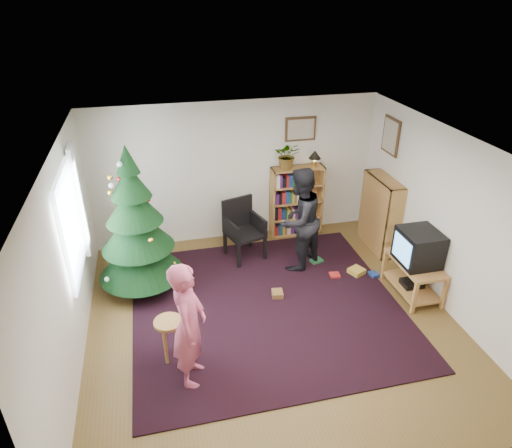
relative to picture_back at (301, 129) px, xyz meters
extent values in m
plane|color=brown|center=(-1.15, -2.48, -1.95)|extent=(5.00, 5.00, 0.00)
plane|color=white|center=(-1.15, -2.48, 0.55)|extent=(5.00, 5.00, 0.00)
cube|color=silver|center=(-1.15, 0.02, -0.70)|extent=(5.00, 0.02, 2.50)
cube|color=silver|center=(-1.15, -4.97, -0.70)|extent=(5.00, 0.02, 2.50)
cube|color=silver|center=(-3.65, -2.48, -0.70)|extent=(0.02, 5.00, 2.50)
cube|color=silver|center=(1.35, -2.48, -0.70)|extent=(0.02, 5.00, 2.50)
cube|color=black|center=(-1.15, -2.17, -1.94)|extent=(3.80, 3.60, 0.02)
cube|color=silver|center=(-3.62, -1.88, -0.45)|extent=(0.04, 1.20, 1.40)
cube|color=silver|center=(-3.58, -1.18, -0.45)|extent=(0.06, 0.35, 1.60)
cube|color=#4C3319|center=(0.00, 0.00, 0.00)|extent=(0.55, 0.03, 0.42)
cube|color=beige|center=(0.00, 0.00, 0.00)|extent=(0.47, 0.01, 0.34)
cube|color=#4C3319|center=(1.33, -0.73, 0.00)|extent=(0.03, 0.50, 0.60)
cube|color=beige|center=(1.33, -0.73, 0.00)|extent=(0.01, 0.42, 0.52)
cylinder|color=#3F2816|center=(-2.88, -1.26, -1.83)|extent=(0.12, 0.12, 0.24)
cone|color=black|center=(-2.88, -1.26, -1.35)|extent=(1.26, 1.26, 0.71)
cone|color=black|center=(-2.88, -1.26, -0.92)|extent=(1.06, 1.06, 0.63)
cone|color=black|center=(-2.88, -1.26, -0.53)|extent=(0.81, 0.81, 0.56)
cone|color=black|center=(-2.88, -1.26, -0.18)|extent=(0.57, 0.57, 0.49)
cone|color=black|center=(-2.88, -1.26, 0.14)|extent=(0.33, 0.33, 0.41)
cube|color=#B48540|center=(-0.06, -0.14, -1.30)|extent=(0.95, 0.30, 1.30)
cube|color=#B48540|center=(-0.06, -0.14, -0.66)|extent=(0.95, 0.30, 0.03)
cube|color=#B48540|center=(1.19, -0.97, -1.30)|extent=(0.30, 0.95, 1.30)
cube|color=#B48540|center=(1.19, -0.97, -0.66)|extent=(0.30, 0.95, 0.03)
cube|color=#B48540|center=(1.07, -2.36, -1.42)|extent=(0.53, 0.96, 0.04)
cube|color=#B48540|center=(0.83, -2.81, -1.69)|extent=(0.05, 0.05, 0.51)
cube|color=#B48540|center=(1.31, -2.81, -1.69)|extent=(0.05, 0.05, 0.51)
cube|color=#B48540|center=(0.83, -1.92, -1.69)|extent=(0.05, 0.05, 0.51)
cube|color=#B48540|center=(1.31, -1.92, -1.69)|extent=(0.05, 0.05, 0.51)
cube|color=#B48540|center=(1.07, -2.36, -1.83)|extent=(0.49, 0.92, 0.03)
cube|color=black|center=(1.07, -2.36, -1.77)|extent=(0.30, 0.25, 0.08)
cube|color=black|center=(1.07, -2.36, -1.15)|extent=(0.53, 0.58, 0.51)
cube|color=#57A9EE|center=(0.80, -2.36, -1.15)|extent=(0.01, 0.46, 0.37)
cube|color=black|center=(-1.17, -0.78, -1.49)|extent=(0.70, 0.70, 0.05)
cube|color=black|center=(-1.17, -0.53, -1.21)|extent=(0.55, 0.21, 0.56)
cube|color=black|center=(-1.42, -1.03, -1.72)|extent=(0.06, 0.06, 0.46)
cube|color=black|center=(-0.92, -1.03, -1.72)|extent=(0.06, 0.06, 0.46)
cube|color=black|center=(-1.42, -0.53, -1.72)|extent=(0.06, 0.06, 0.46)
cube|color=black|center=(-0.92, -0.53, -1.72)|extent=(0.06, 0.06, 0.46)
cylinder|color=#B48540|center=(-2.57, -2.89, -1.39)|extent=(0.35, 0.35, 0.04)
cylinder|color=#B48540|center=(-2.44, -2.89, -1.68)|extent=(0.04, 0.04, 0.54)
cylinder|color=#B48540|center=(-2.63, -2.78, -1.68)|extent=(0.04, 0.04, 0.54)
cylinder|color=#B48540|center=(-2.63, -3.00, -1.68)|extent=(0.04, 0.04, 0.54)
imported|color=#B74965|center=(-2.34, -3.29, -1.15)|extent=(0.52, 0.66, 1.59)
imported|color=black|center=(-0.38, -1.25, -1.09)|extent=(1.06, 1.01, 1.72)
imported|color=gray|center=(-0.26, -0.14, -0.41)|extent=(0.53, 0.50, 0.48)
cylinder|color=#A57F33|center=(0.24, -0.14, -0.60)|extent=(0.09, 0.09, 0.09)
sphere|color=#FFD88C|center=(0.24, -0.14, -0.50)|extent=(0.09, 0.09, 0.09)
cone|color=black|center=(0.24, -0.14, -0.43)|extent=(0.22, 0.22, 0.15)
cube|color=#A51E19|center=(0.11, -1.70, -1.91)|extent=(0.20, 0.20, 0.08)
cube|color=navy|center=(0.72, -1.83, -1.91)|extent=(0.20, 0.20, 0.08)
cube|color=#1E592D|center=(-0.03, -1.23, -1.91)|extent=(0.20, 0.20, 0.08)
cube|color=gold|center=(0.48, -1.71, -1.91)|extent=(0.20, 0.20, 0.08)
cube|color=brown|center=(-0.93, -2.00, -1.91)|extent=(0.20, 0.20, 0.08)
camera|label=1|loc=(-2.52, -7.32, 2.24)|focal=32.00mm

